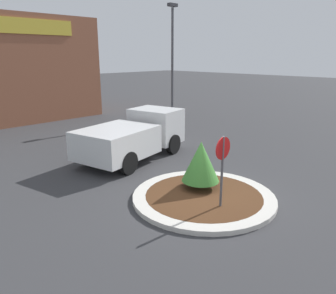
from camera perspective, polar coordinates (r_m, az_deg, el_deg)
ground_plane at (r=10.32m, az=6.19°, el=-9.00°), size 120.00×120.00×0.00m
traffic_island at (r=10.29m, az=6.21°, el=-8.64°), size 4.38×4.38×0.15m
stop_sign at (r=9.12m, az=9.46°, el=-2.38°), size 0.64×0.07×2.19m
island_shrub at (r=10.47m, az=5.73°, el=-2.51°), size 1.21×1.21×1.54m
utility_truck at (r=13.96m, az=-5.94°, el=2.02°), size 5.40×3.16×1.92m
light_pole at (r=22.58m, az=0.77°, el=15.79°), size 0.70×0.30×7.46m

